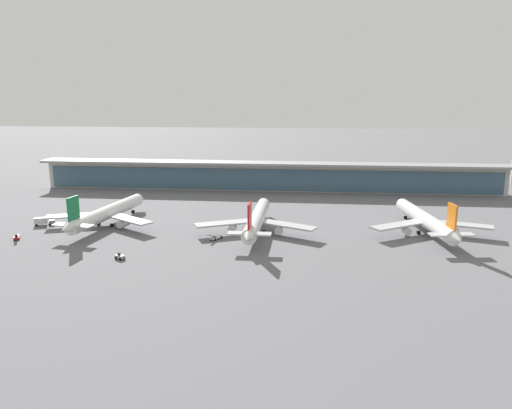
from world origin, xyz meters
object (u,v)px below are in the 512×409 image
airliner_centre_stand (257,219)px  service_truck_near_nose_grey (43,221)px  service_truck_mid_apron_grey (120,257)px  service_truck_on_taxiway_white (216,237)px  airliner_right_stand (426,220)px  service_truck_by_tail_red (17,237)px  airliner_left_stand (107,213)px

airliner_centre_stand → service_truck_near_nose_grey: airliner_centre_stand is taller
service_truck_mid_apron_grey → service_truck_on_taxiway_white: service_truck_on_taxiway_white is taller
airliner_right_stand → service_truck_on_taxiway_white: size_ratio=8.83×
airliner_centre_stand → service_truck_on_taxiway_white: airliner_centre_stand is taller
service_truck_by_tail_red → service_truck_on_taxiway_white: (69.56, 6.55, 0.00)m
airliner_left_stand → service_truck_near_nose_grey: (-24.66, -2.73, -3.17)m
airliner_centre_stand → service_truck_by_tail_red: 84.66m
airliner_left_stand → service_truck_near_nose_grey: 25.01m
airliner_centre_stand → service_truck_near_nose_grey: bearing=179.3°
airliner_right_stand → service_truck_on_taxiway_white: 76.26m
service_truck_mid_apron_grey → service_truck_on_taxiway_white: bearing=42.9°
service_truck_mid_apron_grey → airliner_centre_stand: bearing=41.6°
service_truck_mid_apron_grey → airliner_right_stand: bearing=21.6°
airliner_left_stand → service_truck_by_tail_red: bearing=-139.1°
airliner_centre_stand → service_truck_by_tail_red: size_ratio=8.79×
service_truck_mid_apron_grey → service_truck_on_taxiway_white: size_ratio=0.51×
airliner_left_stand → service_truck_on_taxiway_white: (45.39, -14.39, -4.05)m
airliner_right_stand → service_truck_mid_apron_grey: 107.56m
airliner_left_stand → airliner_centre_stand: same height
airliner_right_stand → service_truck_near_nose_grey: size_ratio=7.59×
service_truck_near_nose_grey → service_truck_by_tail_red: (0.49, -18.21, -0.88)m
service_truck_by_tail_red → airliner_right_stand: bearing=8.9°
airliner_right_stand → service_truck_near_nose_grey: airliner_right_stand is taller
airliner_left_stand → airliner_right_stand: 119.87m
airliner_left_stand → service_truck_on_taxiway_white: size_ratio=8.83×
airliner_centre_stand → airliner_right_stand: same height
airliner_left_stand → service_truck_on_taxiway_white: airliner_left_stand is taller
service_truck_mid_apron_grey → service_truck_by_tail_red: (-44.12, 17.13, -0.07)m
airliner_left_stand → service_truck_mid_apron_grey: airliner_left_stand is taller
airliner_right_stand → service_truck_near_nose_grey: bearing=-178.3°
airliner_left_stand → service_truck_mid_apron_grey: (19.95, -38.07, -3.98)m
airliner_left_stand → service_truck_mid_apron_grey: size_ratio=17.46×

